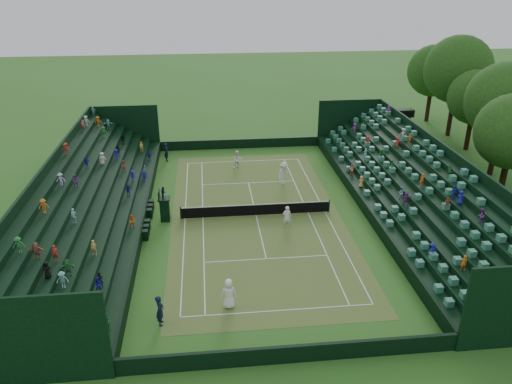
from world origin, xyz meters
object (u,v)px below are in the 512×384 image
at_px(player_near_east, 287,217).
at_px(player_near_west, 229,294).
at_px(umpire_chair, 164,206).
at_px(tennis_net, 256,209).
at_px(player_far_east, 284,173).
at_px(player_far_west, 238,160).

bearing_deg(player_near_east, player_near_west, 65.10).
height_order(umpire_chair, player_near_west, umpire_chair).
distance_m(tennis_net, player_far_east, 6.74).
bearing_deg(tennis_net, player_near_west, -103.70).
bearing_deg(player_far_west, player_near_east, -82.63).
bearing_deg(player_near_west, player_far_west, -95.85).
bearing_deg(player_near_west, tennis_net, -104.06).
bearing_deg(player_far_east, player_far_west, 88.71).
xyz_separation_m(player_near_east, player_far_west, (-2.74, 12.32, -0.00)).
relative_size(tennis_net, player_near_east, 6.63).
distance_m(player_near_west, player_far_west, 21.46).
xyz_separation_m(tennis_net, player_far_east, (3.11, 5.95, 0.49)).
xyz_separation_m(player_near_west, player_near_east, (4.80, 9.04, -0.04)).
xyz_separation_m(player_near_east, player_far_east, (1.06, 8.15, 0.14)).
distance_m(player_near_west, player_far_east, 18.16).
relative_size(tennis_net, player_far_east, 5.75).
xyz_separation_m(player_near_west, player_far_west, (2.05, 21.36, -0.04)).
height_order(tennis_net, player_far_west, player_far_west).
height_order(tennis_net, player_near_west, player_near_west).
xyz_separation_m(umpire_chair, player_near_west, (4.22, -11.14, -0.28)).
relative_size(player_far_west, player_far_east, 0.87).
relative_size(tennis_net, player_far_west, 6.64).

